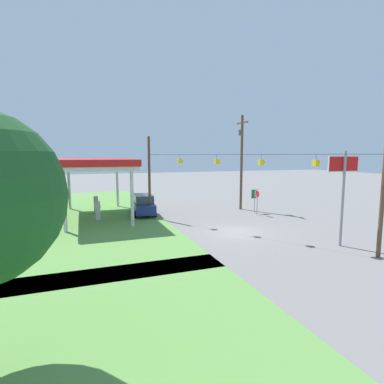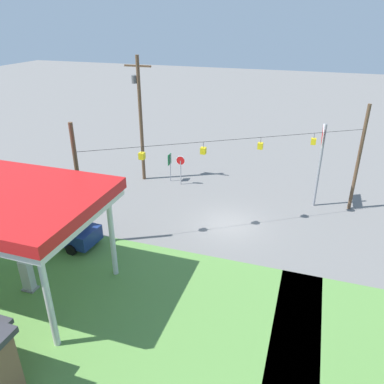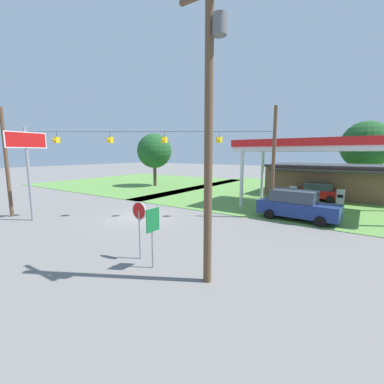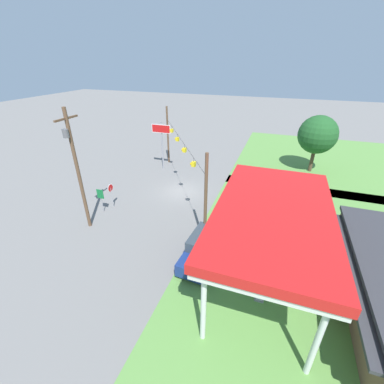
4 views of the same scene
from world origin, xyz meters
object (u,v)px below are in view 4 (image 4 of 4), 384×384
at_px(car_at_pumps_front, 203,247).
at_px(stop_sign_roadside, 111,191).
at_px(stop_sign_overhead, 161,136).
at_px(car_at_pumps_rear, 336,279).
at_px(gas_station_canopy, 273,215).
at_px(utility_pole_main, 76,166).
at_px(fuel_pump_near, 266,252).
at_px(route_sign, 101,196).
at_px(fuel_pump_far, 261,289).
at_px(tree_west_verge, 318,135).

relative_size(car_at_pumps_front, stop_sign_roadside, 2.10).
bearing_deg(stop_sign_overhead, car_at_pumps_rear, 52.25).
bearing_deg(gas_station_canopy, stop_sign_overhead, -136.45).
bearing_deg(gas_station_canopy, utility_pole_main, -94.34).
relative_size(fuel_pump_near, route_sign, 0.73).
bearing_deg(utility_pole_main, car_at_pumps_rear, 88.42).
relative_size(gas_station_canopy, car_at_pumps_front, 2.27).
bearing_deg(route_sign, stop_sign_roadside, 161.48).
relative_size(stop_sign_roadside, stop_sign_overhead, 0.41).
bearing_deg(stop_sign_roadside, route_sign, 161.48).
height_order(stop_sign_roadside, stop_sign_overhead, stop_sign_overhead).
bearing_deg(car_at_pumps_rear, route_sign, 78.72).
height_order(fuel_pump_far, stop_sign_overhead, stop_sign_overhead).
relative_size(stop_sign_overhead, utility_pole_main, 0.61).
distance_m(stop_sign_roadside, stop_sign_overhead, 10.92).
height_order(fuel_pump_near, route_sign, route_sign).
xyz_separation_m(fuel_pump_near, utility_pole_main, (0.60, -14.98, 4.80)).
height_order(fuel_pump_near, utility_pole_main, utility_pole_main).
xyz_separation_m(gas_station_canopy, tree_west_verge, (-20.76, 3.91, -0.25)).
xyz_separation_m(stop_sign_roadside, tree_west_verge, (-16.19, 18.81, 2.98)).
bearing_deg(utility_pole_main, car_at_pumps_front, 86.51).
bearing_deg(tree_west_verge, fuel_pump_far, -9.86).
relative_size(fuel_pump_near, car_at_pumps_rear, 0.39).
height_order(fuel_pump_near, tree_west_verge, tree_west_verge).
xyz_separation_m(car_at_pumps_front, stop_sign_overhead, (-14.67, -10.03, 3.41)).
relative_size(fuel_pump_far, car_at_pumps_front, 0.34).
height_order(route_sign, utility_pole_main, utility_pole_main).
xyz_separation_m(car_at_pumps_rear, utility_pole_main, (-0.53, -19.37, 4.76)).
height_order(fuel_pump_near, car_at_pumps_front, car_at_pumps_front).
height_order(stop_sign_roadside, tree_west_verge, tree_west_verge).
bearing_deg(tree_west_verge, car_at_pumps_rear, 1.35).
distance_m(car_at_pumps_rear, stop_sign_roadside, 19.71).
xyz_separation_m(fuel_pump_near, route_sign, (-1.74, -15.26, 0.87)).
height_order(utility_pole_main, tree_west_verge, utility_pole_main).
xyz_separation_m(car_at_pumps_rear, stop_sign_roadside, (-3.97, -19.28, 0.93)).
height_order(fuel_pump_far, stop_sign_roadside, stop_sign_roadside).
height_order(stop_sign_overhead, route_sign, stop_sign_overhead).
relative_size(fuel_pump_far, tree_west_verge, 0.25).
bearing_deg(route_sign, stop_sign_overhead, 175.82).
xyz_separation_m(gas_station_canopy, utility_pole_main, (-1.14, -14.98, 0.60)).
height_order(car_at_pumps_rear, stop_sign_roadside, stop_sign_roadside).
bearing_deg(car_at_pumps_rear, tree_west_verge, -1.61).
distance_m(car_at_pumps_front, tree_west_verge, 22.22).
distance_m(fuel_pump_near, fuel_pump_far, 3.47).
xyz_separation_m(route_sign, tree_west_verge, (-17.29, 19.17, 3.08)).
xyz_separation_m(stop_sign_roadside, utility_pole_main, (3.43, -0.09, 3.82)).
xyz_separation_m(gas_station_canopy, fuel_pump_far, (1.74, -0.00, -4.20)).
distance_m(car_at_pumps_rear, utility_pole_main, 19.95).
height_order(car_at_pumps_rear, utility_pole_main, utility_pole_main).
xyz_separation_m(car_at_pumps_rear, route_sign, (-2.87, -19.65, 0.83)).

